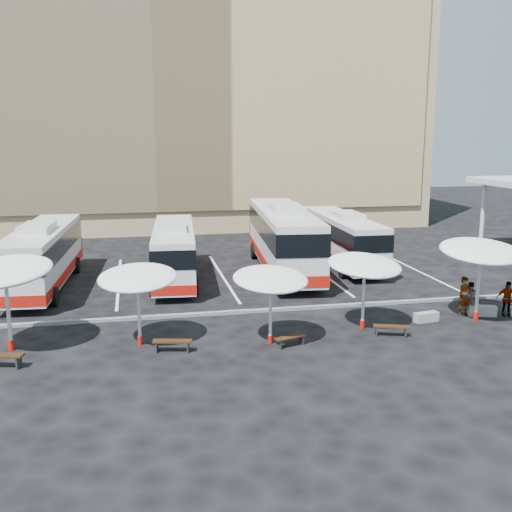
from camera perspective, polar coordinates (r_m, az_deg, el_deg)
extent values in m
plane|color=black|center=(27.91, -0.77, -5.74)|extent=(120.00, 120.00, 0.00)
cube|color=tan|center=(58.52, -6.97, 15.67)|extent=(42.00, 18.00, 25.00)
cube|color=tan|center=(49.44, -6.04, 15.86)|extent=(40.00, 0.30, 20.00)
cylinder|color=silver|center=(46.85, 20.78, 3.63)|extent=(0.30, 0.30, 4.80)
cube|color=black|center=(28.36, -0.96, -5.30)|extent=(34.00, 0.25, 0.15)
cube|color=white|center=(35.85, -22.57, -2.70)|extent=(0.15, 12.00, 0.01)
cube|color=white|center=(35.18, -12.93, -2.35)|extent=(0.15, 12.00, 0.01)
cube|color=white|center=(35.52, -3.21, -1.93)|extent=(0.15, 12.00, 0.01)
cube|color=white|center=(36.85, 6.06, -1.48)|extent=(0.15, 12.00, 0.01)
cube|color=white|center=(39.06, 14.47, -1.03)|extent=(0.15, 12.00, 0.01)
cube|color=silver|center=(34.55, -19.62, 0.15)|extent=(3.13, 11.55, 2.85)
cube|color=black|center=(34.45, -19.68, 1.08)|extent=(3.19, 11.61, 1.05)
cube|color=#AC140C|center=(34.77, -19.50, -1.54)|extent=(3.19, 11.61, 0.52)
cube|color=#AC140C|center=(40.19, -17.94, 0.77)|extent=(2.44, 0.35, 1.33)
cube|color=silver|center=(33.37, -20.13, 2.55)|extent=(1.71, 2.95, 0.38)
cylinder|color=black|center=(38.27, -20.24, -0.93)|extent=(0.40, 0.97, 0.95)
cylinder|color=black|center=(37.82, -16.72, -0.84)|extent=(0.40, 0.97, 0.95)
cylinder|color=black|center=(31.53, -22.93, -3.74)|extent=(0.40, 0.97, 0.95)
cylinder|color=black|center=(30.99, -18.68, -3.68)|extent=(0.40, 0.97, 0.95)
cube|color=silver|center=(34.64, -7.82, 0.55)|extent=(3.04, 10.79, 2.66)
cube|color=black|center=(34.54, -7.84, 1.42)|extent=(3.10, 10.85, 0.98)
cube|color=#AC140C|center=(34.84, -7.77, -1.02)|extent=(3.10, 10.85, 0.49)
cube|color=#AC140C|center=(40.00, -7.73, 1.08)|extent=(2.28, 0.35, 1.24)
cube|color=silver|center=(33.51, -7.90, 2.79)|extent=(1.62, 2.77, 0.36)
cylinder|color=black|center=(37.97, -9.40, -0.50)|extent=(0.38, 0.91, 0.89)
cylinder|color=black|center=(37.95, -6.05, -0.41)|extent=(0.38, 0.91, 0.89)
cylinder|color=black|center=(31.50, -9.82, -3.04)|extent=(0.38, 0.91, 0.89)
cylinder|color=black|center=(31.47, -5.78, -2.94)|extent=(0.38, 0.91, 0.89)
cube|color=silver|center=(36.45, 2.60, 1.84)|extent=(3.94, 13.31, 3.28)
cube|color=black|center=(36.35, 2.61, 2.86)|extent=(4.01, 13.38, 1.20)
cube|color=#AC140C|center=(36.68, 2.58, -0.01)|extent=(4.01, 13.38, 0.60)
cube|color=#AC140C|center=(42.99, 1.24, 2.26)|extent=(2.81, 0.48, 1.53)
cube|color=silver|center=(35.11, 2.90, 4.53)|extent=(2.05, 3.43, 0.44)
cylinder|color=black|center=(40.30, -0.18, 0.51)|extent=(0.48, 1.12, 1.09)
cylinder|color=black|center=(40.67, 3.65, 0.59)|extent=(0.48, 1.12, 1.09)
cylinder|color=black|center=(32.35, 1.38, -2.29)|extent=(0.48, 1.12, 1.09)
cylinder|color=black|center=(32.82, 6.11, -2.15)|extent=(0.48, 1.12, 1.09)
cube|color=silver|center=(38.72, 8.21, 1.77)|extent=(2.51, 10.93, 2.72)
cube|color=black|center=(38.63, 8.23, 2.57)|extent=(2.56, 10.99, 1.00)
cube|color=#AC140C|center=(38.91, 8.17, 0.33)|extent=(2.56, 10.99, 0.50)
cube|color=#AC140C|center=(43.95, 5.94, 2.11)|extent=(2.33, 0.23, 1.27)
cube|color=silver|center=(37.64, 8.71, 3.85)|extent=(1.51, 2.75, 0.36)
cylinder|color=black|center=(41.61, 5.29, 0.69)|extent=(0.34, 0.91, 0.91)
cylinder|color=black|center=(42.27, 8.25, 0.79)|extent=(0.34, 0.91, 0.91)
cylinder|color=black|center=(35.26, 8.26, -1.39)|extent=(0.34, 0.91, 0.91)
cylinder|color=black|center=(36.04, 11.68, -1.23)|extent=(0.34, 0.91, 0.91)
cylinder|color=silver|center=(25.10, -22.53, -4.93)|extent=(0.19, 0.19, 3.14)
cylinder|color=#AC140C|center=(25.50, -22.29, -7.86)|extent=(0.30, 0.30, 0.42)
ellipsoid|color=white|center=(24.71, -22.82, -1.32)|extent=(4.73, 4.75, 1.07)
cylinder|color=silver|center=(24.30, -11.08, -5.26)|extent=(0.15, 0.15, 2.74)
cylinder|color=#AC140C|center=(24.67, -10.98, -7.90)|extent=(0.24, 0.24, 0.37)
ellipsoid|color=white|center=(23.93, -11.22, -2.01)|extent=(3.76, 3.79, 0.94)
cylinder|color=silver|center=(24.02, 1.38, -5.36)|extent=(0.14, 0.14, 2.64)
cylinder|color=#AC140C|center=(24.38, 1.37, -7.93)|extent=(0.23, 0.23, 0.35)
ellipsoid|color=white|center=(23.65, 1.39, -2.19)|extent=(3.51, 3.54, 0.91)
cylinder|color=silver|center=(26.22, 10.19, -3.92)|extent=(0.16, 0.16, 2.78)
cylinder|color=#AC140C|center=(26.57, 10.10, -6.42)|extent=(0.25, 0.25, 0.37)
ellipsoid|color=white|center=(25.88, 10.30, -0.85)|extent=(3.91, 3.94, 0.95)
cylinder|color=silver|center=(28.63, 20.39, -2.75)|extent=(0.15, 0.15, 3.16)
cylinder|color=#AC140C|center=(28.99, 20.20, -5.38)|extent=(0.24, 0.24, 0.42)
ellipsoid|color=white|center=(28.29, 20.62, 0.46)|extent=(3.75, 3.79, 1.08)
cube|color=black|center=(23.76, -23.18, -8.69)|extent=(1.70, 0.81, 0.07)
cube|color=black|center=(23.58, -21.67, -9.38)|extent=(0.16, 0.42, 0.44)
cube|color=black|center=(23.62, -7.98, -8.04)|extent=(1.57, 0.72, 0.06)
cube|color=black|center=(23.80, -9.42, -8.53)|extent=(0.14, 0.39, 0.40)
cube|color=black|center=(23.62, -6.49, -8.60)|extent=(0.14, 0.39, 0.40)
cube|color=black|center=(24.02, 3.28, -7.73)|extent=(1.38, 0.78, 0.05)
cube|color=black|center=(23.81, 2.19, -8.42)|extent=(0.16, 0.34, 0.36)
cube|color=black|center=(24.38, 4.33, -7.96)|extent=(0.16, 0.34, 0.36)
cube|color=black|center=(25.75, 12.74, -6.56)|extent=(1.52, 0.87, 0.06)
cube|color=black|center=(25.78, 11.41, -7.01)|extent=(0.18, 0.37, 0.39)
cube|color=black|center=(25.88, 14.02, -7.06)|extent=(0.18, 0.37, 0.39)
cube|color=gray|center=(28.13, 15.90, -5.61)|extent=(1.18, 0.55, 0.43)
cube|color=gray|center=(29.80, 20.71, -4.91)|extent=(1.33, 0.75, 0.47)
imported|color=black|center=(29.36, 19.24, -3.65)|extent=(0.72, 0.52, 1.85)
imported|color=black|center=(29.75, 19.68, -3.78)|extent=(0.83, 0.70, 1.55)
imported|color=black|center=(29.99, 22.80, -3.78)|extent=(1.05, 0.67, 1.66)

